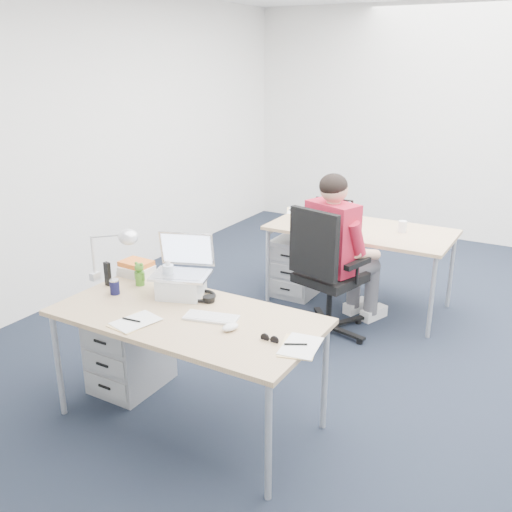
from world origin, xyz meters
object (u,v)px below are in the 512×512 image
(water_bottle, at_px, (169,278))
(bear_figurine, at_px, (140,274))
(computer_mouse, at_px, (230,327))
(cordless_phone, at_px, (108,274))
(seated_person, at_px, (343,253))
(can_koozie, at_px, (115,287))
(sunglasses, at_px, (270,339))
(dark_laptop, at_px, (330,213))
(desk_far, at_px, (360,233))
(book_stack, at_px, (137,268))
(office_chair, at_px, (327,298))
(silver_laptop, at_px, (180,268))
(headphones, at_px, (201,295))
(desk_near, at_px, (187,322))
(desk_lamp, at_px, (106,253))
(drawer_pedestal_far, at_px, (298,265))
(drawer_pedestal_near, at_px, (130,349))
(wireless_keyboard, at_px, (211,317))
(far_cup, at_px, (402,227))

(water_bottle, relative_size, bear_figurine, 1.43)
(computer_mouse, bearing_deg, cordless_phone, -169.53)
(seated_person, distance_m, can_koozie, 1.92)
(sunglasses, height_order, dark_laptop, dark_laptop)
(seated_person, bearing_deg, desk_far, 114.40)
(computer_mouse, height_order, book_stack, book_stack)
(office_chair, relative_size, computer_mouse, 10.49)
(seated_person, height_order, silver_laptop, seated_person)
(headphones, xyz_separation_m, can_koozie, (-0.51, -0.23, 0.03))
(desk_far, bearing_deg, computer_mouse, -88.02)
(seated_person, height_order, dark_laptop, seated_person)
(desk_far, distance_m, dark_laptop, 0.33)
(dark_laptop, bearing_deg, can_koozie, -109.27)
(desk_near, height_order, headphones, headphones)
(cordless_phone, bearing_deg, desk_near, 0.88)
(headphones, relative_size, desk_lamp, 0.56)
(desk_far, bearing_deg, book_stack, -116.55)
(desk_far, bearing_deg, cordless_phone, -114.75)
(drawer_pedestal_far, bearing_deg, water_bottle, -88.03)
(desk_near, height_order, computer_mouse, computer_mouse)
(drawer_pedestal_far, bearing_deg, cordless_phone, -100.25)
(desk_lamp, bearing_deg, drawer_pedestal_near, 17.13)
(desk_near, relative_size, can_koozie, 15.96)
(bear_figurine, relative_size, cordless_phone, 1.00)
(drawer_pedestal_near, distance_m, cordless_phone, 0.55)
(drawer_pedestal_near, relative_size, computer_mouse, 5.32)
(drawer_pedestal_near, height_order, headphones, headphones)
(desk_near, xyz_separation_m, wireless_keyboard, (0.16, 0.03, 0.05))
(cordless_phone, distance_m, dark_laptop, 2.15)
(can_koozie, height_order, cordless_phone, cordless_phone)
(can_koozie, distance_m, far_cup, 2.57)
(headphones, distance_m, cordless_phone, 0.67)
(drawer_pedestal_far, relative_size, far_cup, 5.44)
(bear_figurine, bearing_deg, desk_lamp, -142.53)
(can_koozie, xyz_separation_m, desk_lamp, (-0.17, 0.12, 0.16))
(sunglasses, bearing_deg, seated_person, 100.56)
(silver_laptop, relative_size, desk_lamp, 0.89)
(wireless_keyboard, xyz_separation_m, can_koozie, (-0.74, -0.01, 0.04))
(desk_near, distance_m, sunglasses, 0.59)
(desk_far, xyz_separation_m, can_koozie, (-0.84, -2.22, 0.10))
(sunglasses, bearing_deg, silver_laptop, 162.79)
(can_koozie, bearing_deg, far_cup, 62.35)
(wireless_keyboard, relative_size, book_stack, 1.39)
(headphones, relative_size, can_koozie, 2.38)
(cordless_phone, bearing_deg, dark_laptop, 79.88)
(drawer_pedestal_near, height_order, silver_laptop, silver_laptop)
(computer_mouse, height_order, cordless_phone, cordless_phone)
(computer_mouse, height_order, bear_figurine, bear_figurine)
(drawer_pedestal_far, relative_size, can_koozie, 5.49)
(water_bottle, relative_size, desk_lamp, 0.54)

